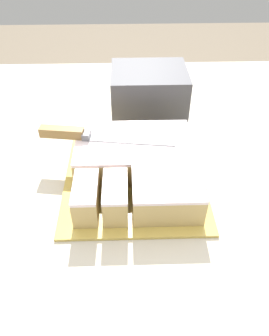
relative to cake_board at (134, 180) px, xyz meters
The scene contains 6 objects.
ground_plane 0.94m from the cake_board, 48.40° to the left, with size 8.00×8.00×0.00m, color #7F705B.
countertop 0.48m from the cake_board, 48.40° to the left, with size 1.40×1.10×0.93m.
cake_board is the anchor object (origin of this frame).
cake 0.04m from the cake_board, 45.75° to the left, with size 0.26×0.27×0.07m.
knife 0.16m from the cake_board, 150.30° to the left, with size 0.30×0.06×0.02m.
storage_box 0.30m from the cake_board, 80.63° to the left, with size 0.20×0.17×0.13m.
Camera 1 is at (-0.09, -0.61, 1.43)m, focal length 35.00 mm.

